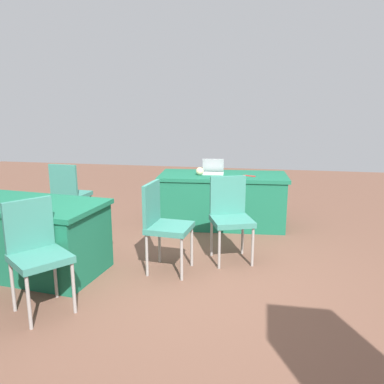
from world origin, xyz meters
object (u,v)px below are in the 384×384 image
(chair_near_front, at_px, (36,248))
(chair_tucked_left, at_px, (230,213))
(chair_aisle, at_px, (69,191))
(table_foreground, at_px, (223,200))
(chair_by_pillar, at_px, (163,221))
(scissors_red, at_px, (249,176))
(laptop_silver, at_px, (213,171))
(yarn_ball, at_px, (200,171))
(table_mid_left, at_px, (27,237))

(chair_near_front, height_order, chair_tucked_left, chair_near_front)
(chair_near_front, bearing_deg, chair_aisle, -121.39)
(table_foreground, xyz_separation_m, chair_by_pillar, (0.46, 1.73, 0.17))
(chair_tucked_left, distance_m, scissors_red, 1.24)
(table_foreground, height_order, laptop_silver, laptop_silver)
(chair_tucked_left, bearing_deg, table_foreground, -100.51)
(table_foreground, distance_m, chair_aisle, 2.23)
(yarn_ball, bearing_deg, scissors_red, -176.45)
(chair_tucked_left, bearing_deg, chair_aisle, -38.38)
(table_foreground, height_order, chair_near_front, chair_near_front)
(chair_near_front, relative_size, yarn_ball, 8.78)
(chair_tucked_left, bearing_deg, chair_near_front, 23.23)
(table_foreground, bearing_deg, scissors_red, 170.14)
(table_foreground, xyz_separation_m, scissors_red, (-0.38, 0.07, 0.39))
(table_foreground, xyz_separation_m, table_mid_left, (1.89, 2.00, 0.00))
(chair_by_pillar, bearing_deg, chair_near_front, -35.34)
(table_foreground, height_order, chair_aisle, chair_aisle)
(chair_near_front, xyz_separation_m, chair_aisle, (0.86, -2.24, -0.03))
(chair_aisle, bearing_deg, yarn_ball, 15.87)
(table_foreground, bearing_deg, chair_near_front, 64.26)
(scissors_red, bearing_deg, table_mid_left, -119.02)
(table_mid_left, xyz_separation_m, scissors_red, (-2.27, -1.93, 0.39))
(chair_near_front, bearing_deg, yarn_ball, -163.08)
(chair_by_pillar, height_order, laptop_silver, laptop_silver)
(chair_tucked_left, distance_m, chair_by_pillar, 0.82)
(chair_aisle, bearing_deg, chair_by_pillar, -31.51)
(chair_tucked_left, bearing_deg, scissors_red, -117.99)
(chair_aisle, xyz_separation_m, scissors_red, (-2.56, -0.42, 0.23))
(table_mid_left, relative_size, yarn_ball, 15.63)
(chair_tucked_left, bearing_deg, table_mid_left, -1.25)
(table_mid_left, height_order, chair_tucked_left, chair_tucked_left)
(chair_aisle, xyz_separation_m, laptop_silver, (-2.02, -0.54, 0.27))
(chair_near_front, xyz_separation_m, chair_tucked_left, (-1.54, -1.46, -0.02))
(chair_by_pillar, distance_m, yarn_ball, 1.65)
(table_mid_left, height_order, chair_by_pillar, chair_by_pillar)
(yarn_ball, bearing_deg, laptop_silver, -135.43)
(table_foreground, height_order, yarn_ball, yarn_ball)
(laptop_silver, bearing_deg, chair_tucked_left, 101.54)
(chair_near_front, height_order, chair_aisle, chair_near_front)
(chair_by_pillar, distance_m, scissors_red, 1.87)
(table_mid_left, bearing_deg, laptop_silver, -130.08)
(table_foreground, relative_size, scissors_red, 10.51)
(table_foreground, distance_m, chair_near_front, 3.04)
(chair_near_front, distance_m, chair_by_pillar, 1.32)
(chair_near_front, bearing_deg, chair_tucked_left, 171.16)
(chair_by_pillar, relative_size, yarn_ball, 8.70)
(chair_by_pillar, bearing_deg, laptop_silver, 175.95)
(yarn_ball, relative_size, scissors_red, 0.62)
(yarn_ball, bearing_deg, chair_aisle, 11.59)
(chair_by_pillar, height_order, yarn_ball, chair_by_pillar)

